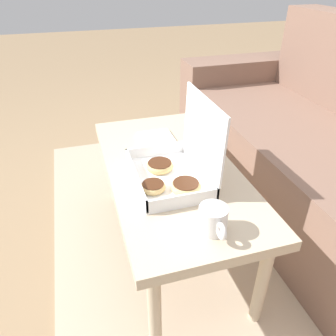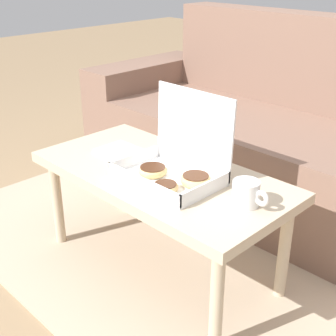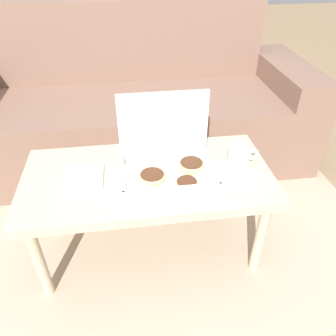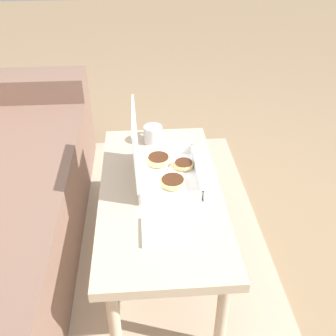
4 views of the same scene
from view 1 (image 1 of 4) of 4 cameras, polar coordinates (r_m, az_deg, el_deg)
The scene contains 7 objects.
ground_plane at distance 1.61m, azimuth 1.97°, elevation -13.02°, with size 12.00×12.00×0.00m, color #937756.
area_rug at distance 1.70m, azimuth 11.77°, elevation -10.60°, with size 2.25×1.75×0.01m, color tan.
couch at distance 1.79m, azimuth 27.20°, elevation 0.83°, with size 2.13×0.80×0.92m.
coffee_table at distance 1.35m, azimuth 0.55°, elevation -1.59°, with size 1.02×0.50×0.44m.
pastry_box at distance 1.22m, azimuth 1.43°, elevation 0.18°, with size 0.37×0.27×0.31m.
coffee_mug at distance 1.01m, azimuth 7.90°, elevation -8.92°, with size 0.13×0.09×0.09m.
napkin_stack at distance 1.54m, azimuth -2.04°, elevation 5.25°, with size 0.15×0.15×0.01m.
Camera 1 is at (1.07, -0.38, 1.14)m, focal length 35.00 mm.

